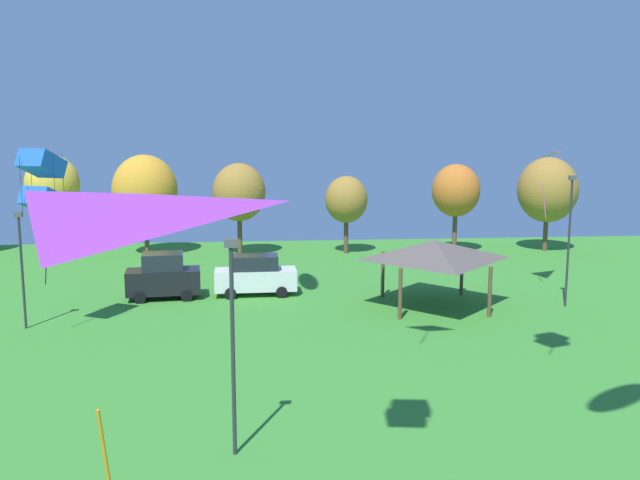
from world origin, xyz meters
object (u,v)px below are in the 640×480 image
treeline_tree_6 (548,190)px  treeline_tree_1 (52,184)px  kite_flying_2 (534,174)px  parked_car_leftmost (163,276)px  treeline_tree_5 (456,191)px  park_pavilion (434,250)px  kite_flying_9 (50,367)px  light_post_0 (569,234)px  parked_car_second_from_left (256,275)px  light_post_1 (22,263)px  treeline_tree_2 (145,190)px  light_post_2 (233,335)px  kite_flying_6 (43,182)px  treeline_tree_3 (239,192)px  treeline_tree_4 (346,200)px

treeline_tree_6 → treeline_tree_1: bearing=177.1°
kite_flying_2 → parked_car_leftmost: kite_flying_2 is taller
kite_flying_2 → treeline_tree_5: bearing=93.2°
kite_flying_2 → park_pavilion: kite_flying_2 is taller
treeline_tree_5 → kite_flying_9: bearing=-112.6°
park_pavilion → light_post_0: light_post_0 is taller
park_pavilion → parked_car_second_from_left: bearing=159.8°
light_post_1 → treeline_tree_2: treeline_tree_2 is taller
parked_car_second_from_left → light_post_2: (-0.57, -19.60, 2.41)m
kite_flying_2 → treeline_tree_1: bearing=154.7°
kite_flying_6 → light_post_1: size_ratio=1.09×
light_post_2 → treeline_tree_3: 32.65m
parked_car_leftmost → parked_car_second_from_left: size_ratio=0.90×
kite_flying_6 → treeline_tree_6: kite_flying_6 is taller
park_pavilion → light_post_2: (-10.05, -16.12, 0.48)m
kite_flying_2 → light_post_0: kite_flying_2 is taller
kite_flying_9 → light_post_1: bearing=109.5°
parked_car_second_from_left → treeline_tree_5: bearing=38.3°
kite_flying_9 → light_post_2: bearing=80.3°
parked_car_leftmost → light_post_2: (4.58, -19.22, 2.30)m
parked_car_leftmost → treeline_tree_1: size_ratio=0.56×
park_pavilion → kite_flying_9: bearing=-114.0°
parked_car_second_from_left → treeline_tree_4: treeline_tree_4 is taller
parked_car_leftmost → parked_car_second_from_left: 5.16m
kite_flying_9 → park_pavilion: 29.24m
treeline_tree_2 → kite_flying_9: bearing=-82.3°
treeline_tree_1 → treeline_tree_4: treeline_tree_1 is taller
treeline_tree_2 → treeline_tree_4: 15.30m
kite_flying_6 → light_post_0: bearing=6.4°
kite_flying_2 → treeline_tree_1: 34.85m
treeline_tree_4 → treeline_tree_6: size_ratio=0.81×
parked_car_second_from_left → park_pavilion: park_pavilion is taller
parked_car_second_from_left → treeline_tree_1: treeline_tree_1 is taller
park_pavilion → light_post_1: (-20.38, -2.32, 0.10)m
park_pavilion → treeline_tree_2: bearing=135.6°
parked_car_leftmost → parked_car_second_from_left: (5.15, 0.39, -0.12)m
kite_flying_2 → treeline_tree_5: size_ratio=0.42×
treeline_tree_3 → treeline_tree_1: bearing=173.0°
parked_car_leftmost → light_post_0: bearing=-15.7°
light_post_1 → treeline_tree_6: 38.52m
treeline_tree_4 → kite_flying_9: bearing=-102.2°
light_post_0 → treeline_tree_6: size_ratio=0.95×
kite_flying_2 → light_post_1: size_ratio=0.52×
parked_car_second_from_left → treeline_tree_5: 20.39m
parked_car_second_from_left → light_post_1: 12.52m
kite_flying_6 → treeline_tree_2: size_ratio=0.80×
kite_flying_2 → treeline_tree_6: (6.62, 12.96, -2.02)m
kite_flying_2 → treeline_tree_4: bearing=124.8°
kite_flying_9 → treeline_tree_4: bearing=77.8°
light_post_1 → treeline_tree_4: treeline_tree_4 is taller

